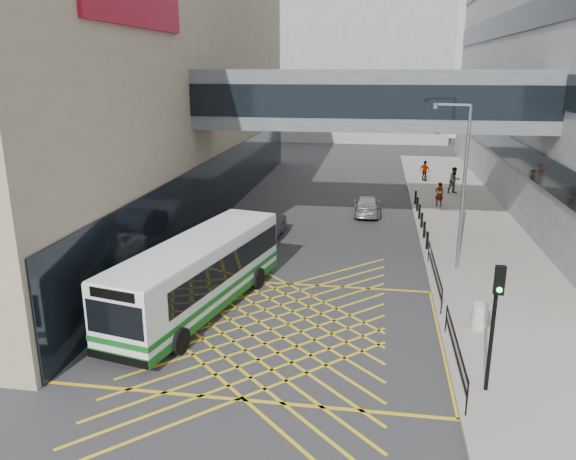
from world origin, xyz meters
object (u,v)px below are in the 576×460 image
at_px(car_dark, 262,227).
at_px(pedestrian_a, 439,194).
at_px(car_white, 238,250).
at_px(traffic_light, 495,311).
at_px(pedestrian_c, 425,171).
at_px(litter_bin, 480,316).
at_px(street_lamp, 461,178).
at_px(pedestrian_b, 454,180).
at_px(bus, 200,273).
at_px(car_silver, 367,205).

bearing_deg(car_dark, pedestrian_a, -135.26).
relative_size(car_white, traffic_light, 1.13).
distance_m(traffic_light, pedestrian_c, 31.68).
distance_m(litter_bin, pedestrian_c, 27.45).
xyz_separation_m(car_white, street_lamp, (10.07, 0.63, 3.71)).
xyz_separation_m(car_white, pedestrian_c, (10.30, 21.73, 0.29)).
bearing_deg(street_lamp, car_dark, 174.30).
relative_size(car_dark, traffic_light, 1.30).
height_order(street_lamp, pedestrian_b, street_lamp).
height_order(traffic_light, litter_bin, traffic_light).
bearing_deg(street_lamp, car_white, -163.23).
bearing_deg(bus, litter_bin, 10.30).
bearing_deg(car_dark, pedestrian_c, -115.67).
xyz_separation_m(street_lamp, pedestrian_a, (0.52, 12.26, -3.43)).
bearing_deg(car_silver, pedestrian_a, -153.18).
bearing_deg(street_lamp, litter_bin, -75.62).
bearing_deg(pedestrian_c, litter_bin, 128.64).
xyz_separation_m(bus, traffic_light, (9.91, -4.59, 1.16)).
bearing_deg(street_lamp, pedestrian_c, 102.57).
xyz_separation_m(bus, car_white, (0.16, 5.30, -0.82)).
distance_m(car_white, car_dark, 3.96).
bearing_deg(car_silver, pedestrian_b, -132.67).
bearing_deg(street_lamp, bus, -136.69).
distance_m(bus, pedestrian_b, 25.66).
distance_m(litter_bin, pedestrian_b, 23.04).
relative_size(bus, pedestrian_c, 6.29).
distance_m(pedestrian_b, pedestrian_c, 4.82).
height_order(street_lamp, pedestrian_c, street_lamp).
height_order(street_lamp, litter_bin, street_lamp).
bearing_deg(litter_bin, traffic_light, -96.12).
relative_size(car_white, litter_bin, 4.61).
bearing_deg(traffic_light, pedestrian_c, 89.16).
height_order(litter_bin, pedestrian_b, pedestrian_b).
xyz_separation_m(street_lamp, litter_bin, (0.13, -6.34, -3.77)).
xyz_separation_m(pedestrian_b, pedestrian_c, (-1.77, 4.48, -0.14)).
distance_m(car_silver, pedestrian_c, 12.08).
relative_size(car_white, pedestrian_b, 2.27).
xyz_separation_m(traffic_light, pedestrian_a, (0.83, 22.78, -1.71)).
distance_m(car_dark, traffic_light, 16.80).
height_order(car_silver, traffic_light, traffic_light).
bearing_deg(car_white, traffic_light, 127.74).
height_order(bus, car_dark, bus).
distance_m(bus, car_white, 5.37).
bearing_deg(pedestrian_a, car_dark, 26.73).
xyz_separation_m(car_white, car_silver, (5.88, 10.50, -0.06)).
relative_size(traffic_light, pedestrian_c, 2.36).
height_order(bus, traffic_light, traffic_light).
height_order(traffic_light, street_lamp, street_lamp).
bearing_deg(litter_bin, pedestrian_c, 89.78).
height_order(car_white, pedestrian_a, pedestrian_a).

